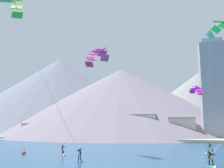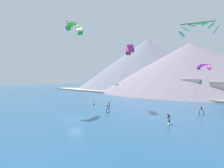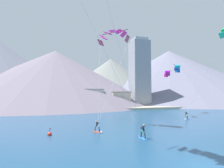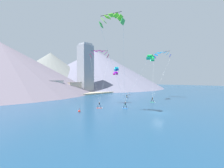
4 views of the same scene
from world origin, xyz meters
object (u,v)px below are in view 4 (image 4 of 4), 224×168
parafoil_kite_far_left (99,53)px  race_marker_buoy (79,111)px  parafoil_kite_distant_high_outer (116,68)px  kitesurfer_near_trail (127,97)px  parafoil_kite_mid_center (162,54)px  parafoil_kite_near_lead (112,20)px  kitesurfer_far_left (100,106)px  kitesurfer_mid_center (153,101)px  parafoil_kite_distant_low_drift (116,73)px  kitesurfer_near_lead (124,106)px  parafoil_kite_near_trail (151,57)px

parafoil_kite_far_left → race_marker_buoy: size_ratio=14.64×
parafoil_kite_distant_high_outer → parafoil_kite_far_left: bearing=-148.1°
kitesurfer_near_trail → parafoil_kite_mid_center: size_ratio=0.10×
parafoil_kite_near_lead → parafoil_kite_far_left: (7.06, 12.01, -4.49)m
kitesurfer_far_left → parafoil_kite_near_lead: size_ratio=0.09×
kitesurfer_mid_center → kitesurfer_far_left: kitesurfer_mid_center is taller
kitesurfer_near_trail → race_marker_buoy: kitesurfer_near_trail is taller
kitesurfer_near_trail → parafoil_kite_far_left: bearing=-170.2°
kitesurfer_far_left → parafoil_kite_distant_high_outer: size_ratio=0.34×
parafoil_kite_distant_low_drift → parafoil_kite_far_left: bearing=-153.2°
kitesurfer_near_lead → parafoil_kite_mid_center: size_ratio=0.10×
parafoil_kite_near_trail → parafoil_kite_distant_high_outer: (4.51, 20.73, -2.59)m
kitesurfer_near_lead → kitesurfer_far_left: 6.39m
parafoil_kite_distant_high_outer → parafoil_kite_near_trail: bearing=-102.3°
kitesurfer_mid_center → parafoil_kite_far_left: parafoil_kite_far_left is taller
kitesurfer_mid_center → parafoil_kite_distant_high_outer: parafoil_kite_distant_high_outer is taller
kitesurfer_near_lead → parafoil_kite_distant_high_outer: parafoil_kite_distant_high_outer is taller
kitesurfer_far_left → parafoil_kite_near_lead: (-3.69, -7.87, 19.29)m
parafoil_kite_mid_center → kitesurfer_near_trail: bearing=142.6°
parafoil_kite_far_left → parafoil_kite_distant_high_outer: (23.56, 14.64, -2.34)m
parafoil_kite_distant_high_outer → race_marker_buoy: (-33.30, -18.69, -12.77)m
kitesurfer_mid_center → parafoil_kite_distant_low_drift: bearing=89.9°
parafoil_kite_distant_low_drift → parafoil_kite_near_trail: bearing=-76.7°
kitesurfer_near_trail → parafoil_kite_near_trail: bearing=-75.1°
parafoil_kite_mid_center → parafoil_kite_distant_high_outer: bearing=102.5°
parafoil_kite_mid_center → parafoil_kite_far_left: (-28.14, 5.91, -2.47)m
kitesurfer_near_trail → parafoil_kite_near_trail: size_ratio=0.12×
kitesurfer_near_trail → parafoil_kite_near_lead: 33.96m
kitesurfer_mid_center → parafoil_kite_far_left: 23.31m
kitesurfer_near_trail → kitesurfer_far_left: (-20.04, -7.01, -0.09)m
kitesurfer_near_lead → kitesurfer_far_left: kitesurfer_near_lead is taller
parafoil_kite_far_left → parafoil_kite_distant_low_drift: bearing=26.8°
kitesurfer_near_lead → parafoil_kite_distant_high_outer: (22.46, 23.35, 12.38)m
kitesurfer_far_left → kitesurfer_mid_center: bearing=-14.2°
kitesurfer_mid_center → parafoil_kite_near_trail: 15.61m
kitesurfer_mid_center → parafoil_kite_near_lead: 29.92m
race_marker_buoy → parafoil_kite_distant_low_drift: bearing=25.2°
parafoil_kite_far_left → parafoil_kite_distant_low_drift: parafoil_kite_far_left is taller
parafoil_kite_far_left → parafoil_kite_mid_center: bearing=-11.9°
kitesurfer_near_lead → parafoil_kite_far_left: 17.14m
parafoil_kite_far_left → kitesurfer_far_left: bearing=-129.1°
parafoil_kite_mid_center → race_marker_buoy: bearing=177.2°
kitesurfer_far_left → parafoil_kite_mid_center: size_ratio=0.10×
kitesurfer_near_lead → parafoil_kite_distant_low_drift: (14.62, 16.66, 9.78)m
parafoil_kite_near_trail → kitesurfer_near_trail: bearing=104.9°
parafoil_kite_near_trail → race_marker_buoy: parafoil_kite_near_trail is taller
parafoil_kite_far_left → parafoil_kite_distant_low_drift: size_ratio=3.95×
kitesurfer_near_lead → parafoil_kite_near_lead: 21.13m
parafoil_kite_near_trail → parafoil_kite_distant_low_drift: bearing=103.3°
kitesurfer_far_left → parafoil_kite_near_lead: parafoil_kite_near_lead is taller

